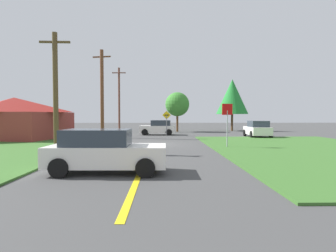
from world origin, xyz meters
TOP-DOWN VIEW (x-y plane):
  - ground_plane at (0.00, 0.00)m, footprint 120.00×120.00m
  - grass_verge_right at (10.02, -4.00)m, footprint 12.00×20.00m
  - lane_stripe_center at (0.00, -8.00)m, footprint 0.20×14.00m
  - stop_sign at (5.11, -2.43)m, footprint 0.72×0.18m
  - car_approaching_junction at (0.38, 9.68)m, footprint 3.94×2.17m
  - car_on_crossroad at (10.18, 6.25)m, footprint 2.18×4.02m
  - car_behind_on_main_road at (-1.31, -10.16)m, footprint 4.37×1.94m
  - utility_pole_near at (-5.55, -3.86)m, footprint 1.80×0.30m
  - utility_pole_mid at (-4.98, 6.07)m, footprint 1.79×0.48m
  - utility_pole_far at (-4.93, 16.00)m, footprint 1.80×0.26m
  - direction_sign at (1.27, 8.57)m, footprint 0.91×0.08m
  - oak_tree_left at (2.79, 15.64)m, footprint 3.17×3.17m
  - pine_tree_center at (10.54, 17.43)m, footprint 4.39×4.39m
  - barn at (-12.68, 4.77)m, footprint 9.23×7.95m

SIDE VIEW (x-z plane):
  - ground_plane at x=0.00m, z-range 0.00..0.00m
  - lane_stripe_center at x=0.00m, z-range 0.00..0.01m
  - grass_verge_right at x=10.02m, z-range 0.00..0.08m
  - car_approaching_junction at x=0.38m, z-range -0.01..1.61m
  - car_on_crossroad at x=10.18m, z-range -0.01..1.61m
  - car_behind_on_main_road at x=-1.31m, z-range -0.01..1.61m
  - direction_sign at x=1.27m, z-range 0.32..2.95m
  - barn at x=-12.68m, z-range 0.00..3.78m
  - stop_sign at x=5.11m, z-range 0.58..3.49m
  - oak_tree_left at x=2.79m, z-range 1.01..6.22m
  - utility_pole_near at x=-5.55m, z-range 0.12..7.17m
  - utility_pole_mid at x=-4.98m, z-range 0.09..8.52m
  - utility_pole_far at x=-4.93m, z-range 0.15..8.61m
  - pine_tree_center at x=10.54m, z-range 1.17..8.34m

